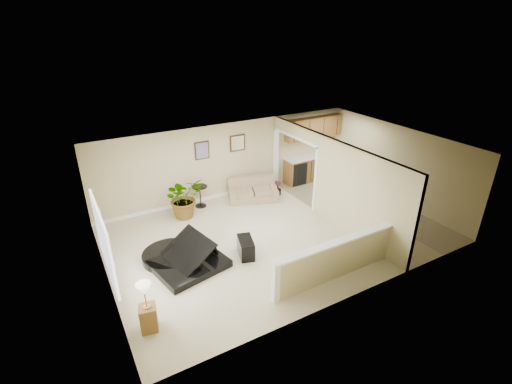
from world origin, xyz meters
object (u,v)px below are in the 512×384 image
piano_bench (246,247)px  loveseat (252,189)px  palm_plant (184,198)px  lamp_stand (147,311)px  piano (183,242)px  small_plant (277,189)px  accent_table (200,193)px

piano_bench → loveseat: (1.74, 2.81, 0.12)m
palm_plant → loveseat: bearing=1.6°
palm_plant → lamp_stand: size_ratio=1.17×
piano → piano_bench: 1.59m
lamp_stand → small_plant: bearing=35.9°
lamp_stand → palm_plant: bearing=61.7°
loveseat → palm_plant: (-2.38, -0.07, 0.28)m
piano_bench → accent_table: (0.02, 3.13, 0.22)m
piano → palm_plant: piano is taller
palm_plant → small_plant: bearing=-1.6°
accent_table → palm_plant: palm_plant is taller
piano_bench → loveseat: 3.31m
piano_bench → palm_plant: bearing=103.0°
accent_table → small_plant: size_ratio=1.44×
palm_plant → lamp_stand: 4.58m
piano → loveseat: size_ratio=1.14×
accent_table → lamp_stand: bearing=-122.6°
palm_plant → piano_bench: bearing=-77.0°
piano_bench → lamp_stand: 3.10m
loveseat → lamp_stand: size_ratio=1.74×
loveseat → accent_table: 1.76m
piano → lamp_stand: piano is taller
accent_table → lamp_stand: lamp_stand is taller
small_plant → piano: bearing=-151.4°
small_plant → piano_bench: bearing=-134.8°
accent_table → small_plant: (2.62, -0.47, -0.24)m
piano_bench → small_plant: bearing=45.2°
accent_table → small_plant: accent_table is taller
piano → loveseat: piano is taller
piano_bench → lamp_stand: bearing=-155.3°
piano → palm_plant: size_ratio=1.70×
loveseat → palm_plant: 2.39m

